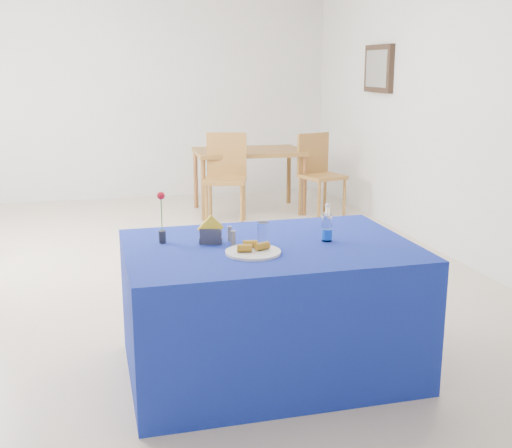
{
  "coord_description": "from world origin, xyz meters",
  "views": [
    {
      "loc": [
        -0.69,
        -5.14,
        1.73
      ],
      "look_at": [
        0.13,
        -1.96,
        0.92
      ],
      "focal_mm": 45.0,
      "sensor_mm": 36.0,
      "label": 1
    }
  ],
  "objects_px": {
    "oak_table": "(249,156)",
    "chair_bg_left": "(226,172)",
    "water_bottle": "(327,229)",
    "blue_table": "(269,308)",
    "chair_bg_right": "(318,169)",
    "plate": "(253,252)"
  },
  "relations": [
    {
      "from": "oak_table",
      "to": "chair_bg_left",
      "type": "distance_m",
      "value": 0.63
    },
    {
      "from": "water_bottle",
      "to": "blue_table",
      "type": "bearing_deg",
      "value": 177.76
    },
    {
      "from": "chair_bg_left",
      "to": "water_bottle",
      "type": "bearing_deg",
      "value": -76.02
    },
    {
      "from": "oak_table",
      "to": "chair_bg_right",
      "type": "xyz_separation_m",
      "value": [
        0.74,
        -0.41,
        -0.12
      ]
    },
    {
      "from": "chair_bg_right",
      "to": "chair_bg_left",
      "type": "bearing_deg",
      "value": 167.04
    },
    {
      "from": "water_bottle",
      "to": "oak_table",
      "type": "distance_m",
      "value": 4.16
    },
    {
      "from": "water_bottle",
      "to": "chair_bg_right",
      "type": "bearing_deg",
      "value": 70.67
    },
    {
      "from": "water_bottle",
      "to": "chair_bg_right",
      "type": "distance_m",
      "value": 3.95
    },
    {
      "from": "plate",
      "to": "blue_table",
      "type": "bearing_deg",
      "value": 48.8
    },
    {
      "from": "water_bottle",
      "to": "oak_table",
      "type": "xyz_separation_m",
      "value": [
        0.56,
        4.12,
        -0.15
      ]
    },
    {
      "from": "oak_table",
      "to": "plate",
      "type": "bearing_deg",
      "value": -103.62
    },
    {
      "from": "water_bottle",
      "to": "oak_table",
      "type": "bearing_deg",
      "value": 82.21
    },
    {
      "from": "water_bottle",
      "to": "chair_bg_left",
      "type": "bearing_deg",
      "value": 87.14
    },
    {
      "from": "water_bottle",
      "to": "chair_bg_left",
      "type": "distance_m",
      "value": 3.65
    },
    {
      "from": "blue_table",
      "to": "water_bottle",
      "type": "height_order",
      "value": "water_bottle"
    },
    {
      "from": "chair_bg_right",
      "to": "water_bottle",
      "type": "bearing_deg",
      "value": -126.48
    },
    {
      "from": "blue_table",
      "to": "oak_table",
      "type": "xyz_separation_m",
      "value": [
        0.9,
        4.11,
        0.3
      ]
    },
    {
      "from": "blue_table",
      "to": "water_bottle",
      "type": "relative_size",
      "value": 7.44
    },
    {
      "from": "plate",
      "to": "chair_bg_left",
      "type": "bearing_deg",
      "value": 80.21
    },
    {
      "from": "plate",
      "to": "blue_table",
      "type": "relative_size",
      "value": 0.19
    },
    {
      "from": "plate",
      "to": "chair_bg_left",
      "type": "distance_m",
      "value": 3.83
    },
    {
      "from": "chair_bg_right",
      "to": "plate",
      "type": "bearing_deg",
      "value": -131.84
    }
  ]
}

